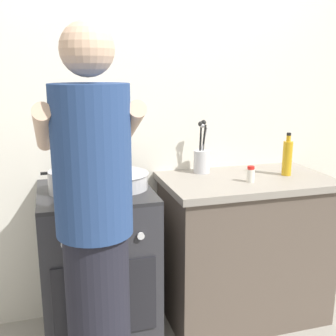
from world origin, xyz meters
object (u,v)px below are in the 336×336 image
person (96,241)px  spice_bottle (251,174)px  pot (68,182)px  mixing_bowl (121,180)px  oil_bottle (287,157)px  utensil_crock (202,158)px  stove_range (98,267)px

person → spice_bottle: bearing=28.0°
pot → person: (0.07, -0.58, -0.10)m
mixing_bowl → oil_bottle: (1.02, 0.01, 0.06)m
utensil_crock → person: 1.09m
person → oil_bottle: bearing=25.4°
mixing_bowl → utensil_crock: utensil_crock is taller
utensil_crock → oil_bottle: size_ratio=1.27×
oil_bottle → person: person is taller
stove_range → mixing_bowl: 0.52m
pot → spice_bottle: 1.02m
oil_bottle → person: (-1.22, -0.58, -0.15)m
oil_bottle → pot: bearing=-179.9°
pot → spice_bottle: bearing=-4.5°
stove_range → pot: bearing=-176.0°
utensil_crock → spice_bottle: size_ratio=3.53×
mixing_bowl → utensil_crock: bearing=21.2°
stove_range → utensil_crock: bearing=16.0°
person → utensil_crock: bearing=46.4°
pot → stove_range: bearing=4.0°
utensil_crock → pot: bearing=-166.0°
stove_range → mixing_bowl: (0.14, -0.02, 0.50)m
pot → oil_bottle: bearing=0.1°
pot → mixing_bowl: bearing=-1.1°
stove_range → spice_bottle: size_ratio=9.65×
stove_range → person: 0.72m
mixing_bowl → spice_bottle: size_ratio=3.22×
spice_bottle → person: size_ratio=0.05×
mixing_bowl → person: 0.62m
pot → oil_bottle: oil_bottle is taller
utensil_crock → person: (-0.75, -0.78, -0.13)m
spice_bottle → person: person is taller
stove_range → pot: 0.53m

